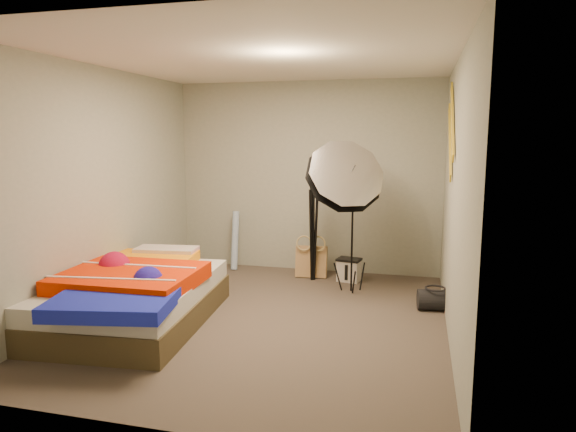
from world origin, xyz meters
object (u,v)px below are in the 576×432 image
(tote_bag, at_px, (311,262))
(duffel_bag, at_px, (435,300))
(photo_umbrella, at_px, (343,179))
(wrapping_roll, at_px, (235,240))
(bed, at_px, (134,294))
(camera_case, at_px, (349,271))
(camera_tripod, at_px, (313,223))

(tote_bag, relative_size, duffel_bag, 1.13)
(duffel_bag, xyz_separation_m, photo_umbrella, (-1.02, 0.29, 1.22))
(wrapping_roll, distance_m, duffel_bag, 2.83)
(bed, relative_size, photo_umbrella, 1.18)
(wrapping_roll, xyz_separation_m, photo_umbrella, (1.58, -0.79, 0.93))
(photo_umbrella, bearing_deg, bed, -142.48)
(wrapping_roll, distance_m, camera_case, 1.62)
(duffel_bag, relative_size, bed, 0.16)
(wrapping_roll, height_order, photo_umbrella, photo_umbrella)
(tote_bag, xyz_separation_m, photo_umbrella, (0.49, -0.64, 1.13))
(tote_bag, height_order, bed, bed)
(camera_case, relative_size, camera_tripod, 0.21)
(wrapping_roll, distance_m, camera_tripod, 1.22)
(camera_case, bearing_deg, camera_tripod, -161.80)
(camera_tripod, bearing_deg, wrapping_roll, 166.23)
(duffel_bag, distance_m, photo_umbrella, 1.62)
(photo_umbrella, bearing_deg, camera_tripod, 131.01)
(camera_case, bearing_deg, photo_umbrella, -79.27)
(tote_bag, xyz_separation_m, duffel_bag, (1.51, -0.94, -0.09))
(wrapping_roll, relative_size, bed, 0.36)
(bed, bearing_deg, camera_tripod, 54.22)
(duffel_bag, relative_size, photo_umbrella, 0.19)
(camera_case, distance_m, duffel_bag, 1.33)
(wrapping_roll, height_order, camera_tripod, camera_tripod)
(tote_bag, relative_size, bed, 0.18)
(tote_bag, xyz_separation_m, wrapping_roll, (-1.09, 0.15, 0.19))
(bed, height_order, camera_tripod, camera_tripod)
(bed, bearing_deg, wrapping_roll, 83.86)
(camera_case, distance_m, camera_tripod, 0.75)
(camera_case, relative_size, photo_umbrella, 0.14)
(bed, distance_m, camera_tripod, 2.38)
(camera_case, xyz_separation_m, photo_umbrella, (-0.01, -0.56, 1.19))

